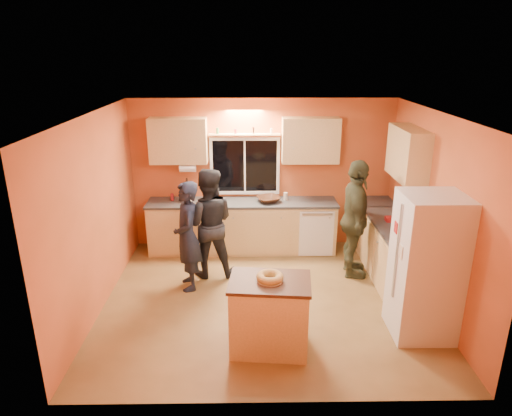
{
  "coord_description": "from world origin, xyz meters",
  "views": [
    {
      "loc": [
        -0.23,
        -5.68,
        3.37
      ],
      "look_at": [
        -0.13,
        0.4,
        1.24
      ],
      "focal_mm": 32.0,
      "sensor_mm": 36.0,
      "label": 1
    }
  ],
  "objects_px": {
    "island": "(270,314)",
    "person_right": "(355,219)",
    "person_center": "(208,223)",
    "person_left": "(187,236)",
    "refrigerator": "(426,267)"
  },
  "relations": [
    {
      "from": "island",
      "to": "person_right",
      "type": "relative_size",
      "value": 0.53
    },
    {
      "from": "refrigerator",
      "to": "person_right",
      "type": "distance_m",
      "value": 1.64
    },
    {
      "from": "person_center",
      "to": "person_right",
      "type": "distance_m",
      "value": 2.23
    },
    {
      "from": "person_center",
      "to": "person_right",
      "type": "bearing_deg",
      "value": 176.09
    },
    {
      "from": "refrigerator",
      "to": "island",
      "type": "distance_m",
      "value": 1.96
    },
    {
      "from": "person_left",
      "to": "person_right",
      "type": "height_order",
      "value": "person_right"
    },
    {
      "from": "person_center",
      "to": "person_left",
      "type": "bearing_deg",
      "value": 53.68
    },
    {
      "from": "person_right",
      "to": "island",
      "type": "bearing_deg",
      "value": 149.82
    },
    {
      "from": "person_center",
      "to": "person_right",
      "type": "xyz_separation_m",
      "value": [
        2.23,
        -0.04,
        0.06
      ]
    },
    {
      "from": "refrigerator",
      "to": "person_center",
      "type": "height_order",
      "value": "refrigerator"
    },
    {
      "from": "refrigerator",
      "to": "person_left",
      "type": "bearing_deg",
      "value": 158.36
    },
    {
      "from": "person_left",
      "to": "person_center",
      "type": "xyz_separation_m",
      "value": [
        0.27,
        0.4,
        0.04
      ]
    },
    {
      "from": "refrigerator",
      "to": "person_center",
      "type": "distance_m",
      "value": 3.18
    },
    {
      "from": "refrigerator",
      "to": "island",
      "type": "relative_size",
      "value": 1.84
    },
    {
      "from": "island",
      "to": "person_center",
      "type": "relative_size",
      "value": 0.57
    }
  ]
}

